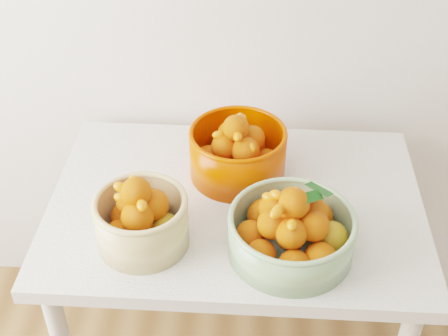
{
  "coord_description": "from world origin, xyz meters",
  "views": [
    {
      "loc": [
        -0.12,
        0.34,
        1.85
      ],
      "look_at": [
        -0.2,
        1.52,
        0.92
      ],
      "focal_mm": 50.0,
      "sensor_mm": 36.0,
      "label": 1
    }
  ],
  "objects": [
    {
      "name": "bowl_green",
      "position": [
        -0.03,
        1.42,
        0.82
      ],
      "size": [
        0.39,
        0.39,
        0.2
      ],
      "rotation": [
        0.0,
        0.0,
        -0.34
      ],
      "color": "#84A97A",
      "rests_on": "table"
    },
    {
      "name": "table",
      "position": [
        -0.17,
        1.6,
        0.65
      ],
      "size": [
        1.0,
        0.7,
        0.75
      ],
      "color": "silver",
      "rests_on": "ground"
    },
    {
      "name": "bowl_orange",
      "position": [
        -0.17,
        1.72,
        0.83
      ],
      "size": [
        0.33,
        0.33,
        0.19
      ],
      "rotation": [
        0.0,
        0.0,
        -0.25
      ],
      "color": "red",
      "rests_on": "table"
    },
    {
      "name": "bowl_cream",
      "position": [
        -0.39,
        1.43,
        0.83
      ],
      "size": [
        0.29,
        0.29,
        0.2
      ],
      "rotation": [
        0.0,
        0.0,
        0.35
      ],
      "color": "tan",
      "rests_on": "table"
    }
  ]
}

